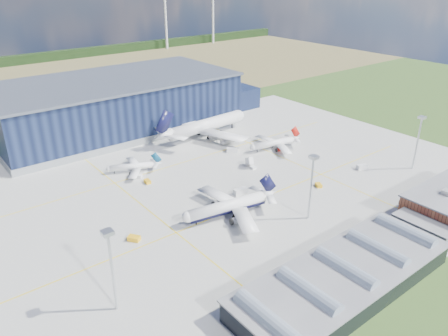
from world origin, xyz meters
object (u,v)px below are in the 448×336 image
(light_mast_center, at_px, (312,177))
(airstair, at_px, (249,163))
(car_a, at_px, (429,196))
(gse_tug_b, at_px, (319,185))
(light_mast_east, at_px, (419,134))
(gse_tug_c, at_px, (147,182))
(gse_van_c, at_px, (362,167))
(light_mast_west, at_px, (111,258))
(gse_cart_b, at_px, (138,176))
(gse_tug_a, at_px, (134,238))
(gse_van_b, at_px, (232,150))
(airliner_regional, at_px, (132,164))
(airliner_widebody, at_px, (206,119))
(hangar, at_px, (120,105))
(airliner_navy, at_px, (227,201))
(gse_van_a, at_px, (241,191))
(car_b, at_px, (332,252))
(airliner_red, at_px, (274,140))

(light_mast_center, relative_size, airstair, 4.59)
(car_a, bearing_deg, gse_tug_b, 18.38)
(light_mast_east, distance_m, gse_tug_c, 111.57)
(light_mast_east, bearing_deg, gse_van_c, 144.32)
(light_mast_west, height_order, gse_cart_b, light_mast_west)
(gse_tug_a, xyz_separation_m, gse_van_b, (68.96, 36.44, 0.36))
(gse_van_b, height_order, gse_tug_c, gse_van_b)
(airstair, bearing_deg, gse_tug_a, -143.49)
(airliner_regional, bearing_deg, light_mast_east, 167.70)
(airliner_widebody, height_order, gse_tug_b, airliner_widebody)
(light_mast_east, relative_size, airliner_regional, 0.99)
(hangar, height_order, gse_van_b, hangar)
(hangar, bearing_deg, airliner_navy, -97.23)
(light_mast_west, xyz_separation_m, gse_cart_b, (39.69, 63.66, -14.76))
(gse_van_a, distance_m, gse_van_b, 40.85)
(airliner_widebody, bearing_deg, gse_tug_c, -154.33)
(gse_van_a, bearing_deg, light_mast_center, -158.87)
(gse_tug_b, height_order, car_b, gse_tug_b)
(gse_tug_b, distance_m, gse_van_c, 26.74)
(light_mast_center, bearing_deg, gse_tug_c, 117.59)
(gse_van_a, xyz_separation_m, gse_cart_b, (-23.41, 36.41, -0.52))
(gse_cart_b, xyz_separation_m, airstair, (42.23, -19.86, 0.94))
(airliner_navy, height_order, gse_tug_c, airliner_navy)
(hangar, distance_m, airliner_widebody, 47.92)
(gse_tug_a, xyz_separation_m, gse_tug_b, (73.33, -11.20, -0.12))
(airliner_navy, xyz_separation_m, gse_van_a, (13.84, 9.25, -4.86))
(light_mast_west, distance_m, airliner_navy, 53.28)
(gse_van_a, relative_size, car_b, 1.47)
(light_mast_center, bearing_deg, airliner_regional, 112.91)
(gse_van_a, xyz_separation_m, gse_tug_c, (-22.88, 29.74, -0.50))
(light_mast_east, bearing_deg, airliner_regional, 143.50)
(gse_tug_a, height_order, car_a, gse_tug_a)
(airliner_red, bearing_deg, gse_tug_c, 6.46)
(airliner_widebody, distance_m, gse_cart_b, 54.74)
(gse_tug_b, relative_size, gse_tug_c, 0.97)
(gse_van_b, bearing_deg, gse_cart_b, 126.00)
(light_mast_east, height_order, airliner_red, light_mast_east)
(gse_van_b, xyz_separation_m, gse_tug_c, (-46.13, -3.86, -0.45))
(airliner_red, height_order, car_b, airliner_red)
(light_mast_east, xyz_separation_m, gse_van_b, (-48.65, 60.85, -14.30))
(airliner_navy, xyz_separation_m, gse_tug_c, (-9.04, 38.99, -5.36))
(gse_van_b, bearing_deg, gse_van_c, -107.75)
(gse_tug_c, bearing_deg, hangar, 76.51)
(car_a, bearing_deg, light_mast_center, 48.10)
(airliner_regional, bearing_deg, airliner_navy, 123.87)
(car_b, bearing_deg, hangar, -8.12)
(light_mast_east, height_order, airliner_regional, light_mast_east)
(airliner_regional, xyz_separation_m, gse_van_c, (77.03, -57.39, -2.73))
(gse_tug_c, relative_size, gse_cart_b, 1.01)
(light_mast_west, distance_m, gse_cart_b, 76.46)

